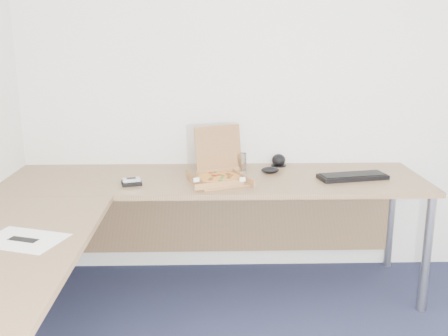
{
  "coord_description": "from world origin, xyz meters",
  "views": [
    {
      "loc": [
        -0.53,
        -1.58,
        1.55
      ],
      "look_at": [
        -0.45,
        1.28,
        0.82
      ],
      "focal_mm": 41.27,
      "sensor_mm": 36.0,
      "label": 1
    }
  ],
  "objects_px": {
    "desk": "(154,205)",
    "wallet": "(132,183)",
    "drinking_glass": "(241,163)",
    "keyboard": "(353,177)",
    "pizza_box": "(219,175)"
  },
  "relations": [
    {
      "from": "keyboard",
      "to": "desk",
      "type": "bearing_deg",
      "value": -173.12
    },
    {
      "from": "keyboard",
      "to": "pizza_box",
      "type": "bearing_deg",
      "value": 170.6
    },
    {
      "from": "desk",
      "to": "pizza_box",
      "type": "distance_m",
      "value": 0.5
    },
    {
      "from": "desk",
      "to": "wallet",
      "type": "distance_m",
      "value": 0.33
    },
    {
      "from": "wallet",
      "to": "keyboard",
      "type": "bearing_deg",
      "value": -10.07
    },
    {
      "from": "desk",
      "to": "drinking_glass",
      "type": "height_order",
      "value": "drinking_glass"
    },
    {
      "from": "pizza_box",
      "to": "drinking_glass",
      "type": "xyz_separation_m",
      "value": [
        0.14,
        0.2,
        0.02
      ]
    },
    {
      "from": "wallet",
      "to": "drinking_glass",
      "type": "bearing_deg",
      "value": 8.45
    },
    {
      "from": "desk",
      "to": "wallet",
      "type": "relative_size",
      "value": 22.36
    },
    {
      "from": "drinking_glass",
      "to": "keyboard",
      "type": "relative_size",
      "value": 0.29
    },
    {
      "from": "pizza_box",
      "to": "drinking_glass",
      "type": "distance_m",
      "value": 0.25
    },
    {
      "from": "desk",
      "to": "pizza_box",
      "type": "height_order",
      "value": "pizza_box"
    },
    {
      "from": "desk",
      "to": "keyboard",
      "type": "relative_size",
      "value": 6.14
    },
    {
      "from": "desk",
      "to": "keyboard",
      "type": "distance_m",
      "value": 1.2
    },
    {
      "from": "wallet",
      "to": "desk",
      "type": "bearing_deg",
      "value": -75.58
    }
  ]
}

